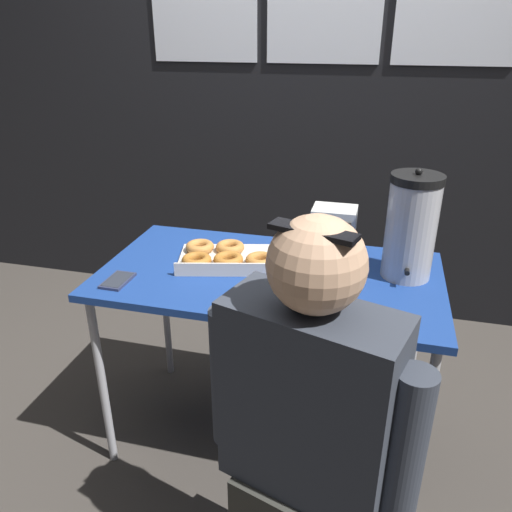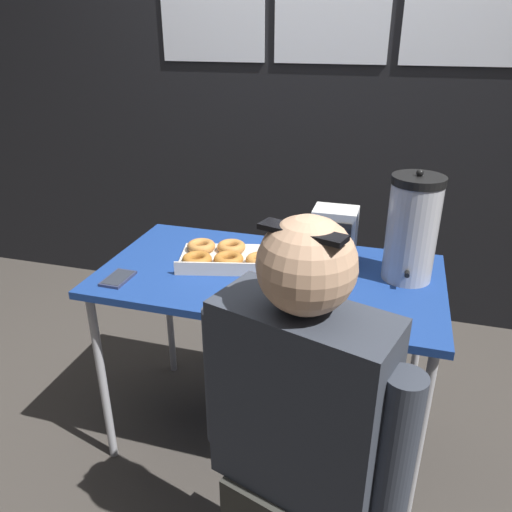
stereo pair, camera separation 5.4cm
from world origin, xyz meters
TOP-DOWN VIEW (x-y plane):
  - ground_plane at (0.00, 0.00)m, footprint 12.00×12.00m
  - back_wall at (0.00, 1.23)m, footprint 6.00×0.11m
  - folding_table at (0.00, 0.00)m, footprint 1.25×0.68m
  - donut_box at (-0.18, 0.04)m, footprint 0.43×0.34m
  - coffee_urn at (0.48, 0.10)m, footprint 0.18×0.20m
  - cell_phone at (-0.51, -0.21)m, footprint 0.08×0.13m
  - space_heater at (0.21, 0.16)m, footprint 0.16×0.13m
  - person_seated at (0.24, -0.62)m, footprint 0.57×0.33m

SIDE VIEW (x-z plane):
  - ground_plane at x=0.00m, z-range 0.00..0.00m
  - person_seated at x=0.24m, z-range -0.03..1.22m
  - folding_table at x=0.00m, z-range 0.33..1.11m
  - cell_phone at x=-0.51m, z-range 0.78..0.79m
  - donut_box at x=-0.18m, z-range 0.78..0.83m
  - space_heater at x=0.21m, z-range 0.78..1.00m
  - coffee_urn at x=0.48m, z-range 0.77..1.17m
  - back_wall at x=0.00m, z-range 0.00..2.55m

